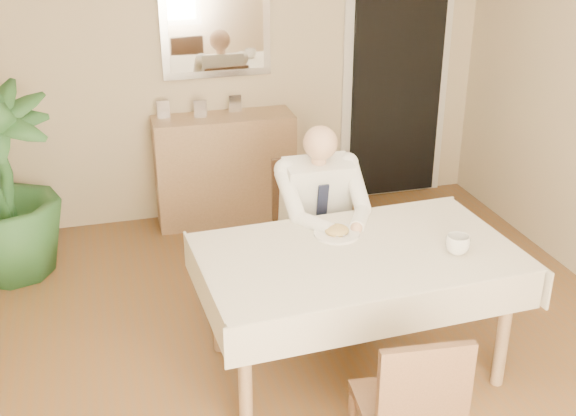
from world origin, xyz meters
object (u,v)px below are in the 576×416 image
object	(u,v)px
chair_near	(411,405)
sideboard	(225,169)
dining_table	(358,265)
seated_man	(324,217)
coffee_mug	(458,245)
potted_palm	(2,185)
chair_far	(310,221)

from	to	relation	value
chair_near	sideboard	xyz separation A→B (m)	(-0.22, 3.15, -0.04)
dining_table	chair_near	distance (m)	0.97
dining_table	seated_man	bearing A→B (deg)	87.31
chair_near	sideboard	world-z (taller)	sideboard
dining_table	seated_man	size ratio (longest dim) A/B	1.41
dining_table	coffee_mug	xyz separation A→B (m)	(0.50, -0.17, 0.14)
coffee_mug	dining_table	bearing A→B (deg)	161.48
chair_near	potted_palm	world-z (taller)	potted_palm
seated_man	coffee_mug	bearing A→B (deg)	-56.62
potted_palm	dining_table	bearing A→B (deg)	-40.94
dining_table	seated_man	distance (m)	0.59
potted_palm	chair_near	bearing A→B (deg)	-54.92
dining_table	sideboard	world-z (taller)	sideboard
dining_table	potted_palm	size ratio (longest dim) A/B	1.30
coffee_mug	sideboard	xyz separation A→B (m)	(-0.82, 2.36, -0.36)
dining_table	sideboard	distance (m)	2.23
chair_far	seated_man	xyz separation A→B (m)	(-0.00, -0.29, 0.16)
sideboard	potted_palm	xyz separation A→B (m)	(-1.65, -0.49, 0.23)
chair_near	sideboard	bearing A→B (deg)	99.50
coffee_mug	sideboard	world-z (taller)	sideboard
chair_far	sideboard	size ratio (longest dim) A/B	0.84
chair_near	potted_palm	bearing A→B (deg)	130.61
chair_far	potted_palm	world-z (taller)	potted_palm
dining_table	chair_far	distance (m)	0.90
chair_near	coffee_mug	world-z (taller)	chair_near
dining_table	sideboard	bearing A→B (deg)	95.56
dining_table	chair_near	size ratio (longest dim) A/B	2.04
coffee_mug	potted_palm	distance (m)	3.10
seated_man	coffee_mug	distance (m)	0.92
chair_near	coffee_mug	size ratio (longest dim) A/B	6.54
coffee_mug	chair_far	bearing A→B (deg)	115.46
dining_table	chair_far	size ratio (longest dim) A/B	1.87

